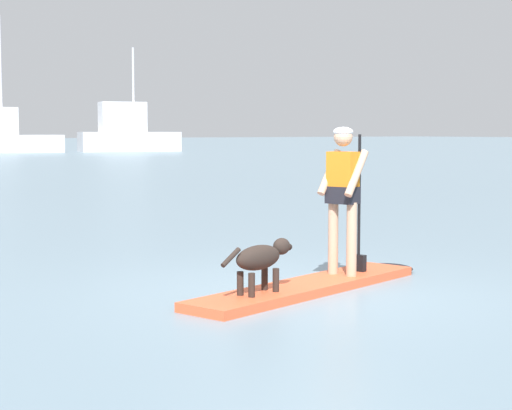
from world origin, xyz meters
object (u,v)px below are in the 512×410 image
at_px(paddleboard, 319,284).
at_px(person_paddler, 343,189).
at_px(dog, 261,258).
at_px(moored_boat_far_port, 127,133).

relative_size(paddleboard, person_paddler, 2.19).
bearing_deg(paddleboard, dog, -164.52).
xyz_separation_m(person_paddler, dog, (-1.45, -0.40, -0.64)).
height_order(person_paddler, moored_boat_far_port, moored_boat_far_port).
bearing_deg(moored_boat_far_port, person_paddler, -113.93).
bearing_deg(person_paddler, dog, -164.52).
distance_m(dog, moored_boat_far_port, 67.66).
xyz_separation_m(paddleboard, person_paddler, (0.46, 0.13, 1.06)).
distance_m(paddleboard, dog, 1.11).
distance_m(person_paddler, dog, 1.63).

